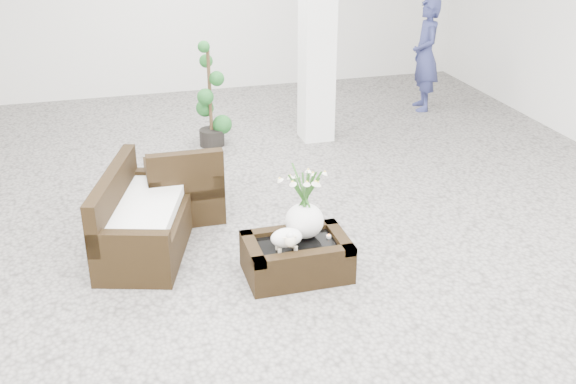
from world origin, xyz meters
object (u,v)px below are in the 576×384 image
object	(u,v)px
coffee_table	(297,259)
topiary	(210,95)
armchair	(183,179)
loveseat	(146,211)

from	to	relation	value
coffee_table	topiary	world-z (taller)	topiary
coffee_table	armchair	world-z (taller)	armchair
armchair	loveseat	distance (m)	0.78
coffee_table	topiary	distance (m)	3.45
armchair	loveseat	xyz separation A→B (m)	(-0.44, -0.65, -0.01)
topiary	armchair	bearing A→B (deg)	-107.90
coffee_table	topiary	xyz separation A→B (m)	(-0.16, 3.40, 0.52)
loveseat	armchair	bearing A→B (deg)	-16.81
coffee_table	loveseat	distance (m)	1.49
coffee_table	armchair	xyz separation A→B (m)	(-0.78, 1.48, 0.24)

